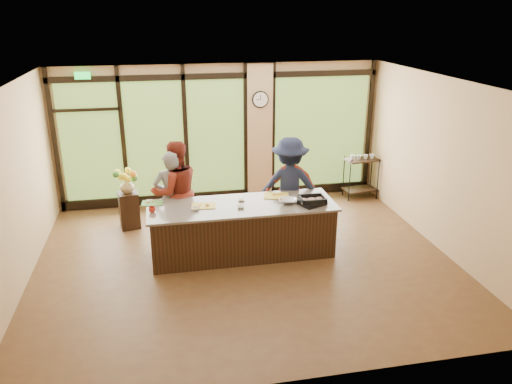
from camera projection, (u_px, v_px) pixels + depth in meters
name	position (u px, v px, depth m)	size (l,w,h in m)	color
floor	(245.00, 261.00, 8.55)	(7.00, 7.00, 0.00)	#52311D
ceiling	(244.00, 84.00, 7.51)	(7.00, 7.00, 0.00)	silver
back_wall	(221.00, 134.00, 10.79)	(7.00, 7.00, 0.00)	tan
left_wall	(12.00, 193.00, 7.39)	(6.00, 6.00, 0.00)	tan
right_wall	(443.00, 165.00, 8.67)	(6.00, 6.00, 0.00)	tan
window_wall	(228.00, 139.00, 10.81)	(6.90, 0.12, 3.00)	tan
island_base	(242.00, 230.00, 8.67)	(3.10, 1.00, 0.88)	black
countertop	(242.00, 206.00, 8.51)	(3.20, 1.10, 0.04)	gray
wall_clock	(260.00, 99.00, 10.56)	(0.36, 0.04, 0.36)	black
cook_left	(172.00, 198.00, 8.95)	(0.64, 0.42, 1.74)	slate
cook_midleft	(176.00, 192.00, 9.02)	(0.92, 0.72, 1.89)	maroon
cook_midright	(290.00, 191.00, 9.38)	(0.98, 0.41, 1.68)	#B8351C
cook_right	(290.00, 186.00, 9.35)	(1.21, 0.69, 1.87)	#181D35
roasting_pan	(312.00, 203.00, 8.49)	(0.42, 0.32, 0.07)	black
mixing_bowl	(288.00, 201.00, 8.57)	(0.29, 0.29, 0.07)	silver
cutting_board_left	(152.00, 203.00, 8.56)	(0.36, 0.27, 0.01)	#498530
cutting_board_center	(204.00, 206.00, 8.44)	(0.40, 0.30, 0.01)	gold
cutting_board_right	(276.00, 196.00, 8.89)	(0.44, 0.33, 0.01)	gold
prep_bowl_near	(195.00, 209.00, 8.27)	(0.14, 0.14, 0.04)	white
prep_bowl_mid	(241.00, 207.00, 8.35)	(0.12, 0.12, 0.04)	white
prep_bowl_far	(241.00, 200.00, 8.67)	(0.12, 0.12, 0.03)	white
red_ramekin	(152.00, 210.00, 8.17)	(0.11, 0.11, 0.09)	#A72110
flower_stand	(129.00, 210.00, 9.74)	(0.36, 0.36, 0.72)	black
flower_vase	(127.00, 186.00, 9.56)	(0.27, 0.27, 0.28)	#957D51
bar_cart	(361.00, 172.00, 11.22)	(0.78, 0.51, 1.00)	black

